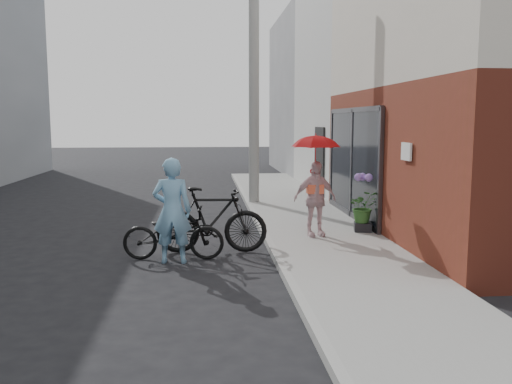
{
  "coord_description": "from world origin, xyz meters",
  "views": [
    {
      "loc": [
        -0.25,
        -8.68,
        2.34
      ],
      "look_at": [
        0.65,
        0.66,
        1.1
      ],
      "focal_mm": 38.0,
      "sensor_mm": 36.0,
      "label": 1
    }
  ],
  "objects": [
    {
      "name": "bike_right",
      "position": [
        -0.13,
        0.8,
        0.59
      ],
      "size": [
        1.99,
        0.66,
        1.18
      ],
      "primitive_type": "imported",
      "rotation": [
        0.0,
        0.0,
        1.52
      ],
      "color": "black",
      "rests_on": "ground"
    },
    {
      "name": "planter",
      "position": [
        2.93,
        1.82,
        0.21
      ],
      "size": [
        0.4,
        0.4,
        0.18
      ],
      "primitive_type": "cube",
      "rotation": [
        0.0,
        0.0,
        -0.21
      ],
      "color": "black",
      "rests_on": "sidewalk"
    },
    {
      "name": "utility_pole",
      "position": [
        1.1,
        6.0,
        3.5
      ],
      "size": [
        0.28,
        0.28,
        7.0
      ],
      "primitive_type": "cylinder",
      "color": "#9E9E99",
      "rests_on": "ground"
    },
    {
      "name": "ground",
      "position": [
        0.0,
        0.0,
        0.0
      ],
      "size": [
        80.0,
        80.0,
        0.0
      ],
      "primitive_type": "plane",
      "color": "black",
      "rests_on": "ground"
    },
    {
      "name": "sidewalk",
      "position": [
        2.1,
        2.0,
        0.06
      ],
      "size": [
        2.2,
        24.0,
        0.12
      ],
      "primitive_type": "cube",
      "color": "gray",
      "rests_on": "ground"
    },
    {
      "name": "parasol",
      "position": [
        1.86,
        1.47,
        1.96
      ],
      "size": [
        0.88,
        0.88,
        0.78
      ],
      "primitive_type": "imported",
      "color": "red",
      "rests_on": "kimono_woman"
    },
    {
      "name": "kimono_woman",
      "position": [
        1.86,
        1.47,
        0.85
      ],
      "size": [
        0.9,
        0.5,
        1.45
      ],
      "primitive_type": "imported",
      "rotation": [
        0.0,
        0.0,
        0.18
      ],
      "color": "beige",
      "rests_on": "sidewalk"
    },
    {
      "name": "east_building_far",
      "position": [
        7.2,
        16.0,
        3.5
      ],
      "size": [
        8.0,
        8.0,
        7.0
      ],
      "primitive_type": "cube",
      "color": "gray",
      "rests_on": "ground"
    },
    {
      "name": "potted_plant",
      "position": [
        2.93,
        1.82,
        0.62
      ],
      "size": [
        0.59,
        0.51,
        0.65
      ],
      "primitive_type": "imported",
      "color": "#2F5D25",
      "rests_on": "planter"
    },
    {
      "name": "curb",
      "position": [
        0.94,
        2.0,
        0.06
      ],
      "size": [
        0.12,
        24.0,
        0.12
      ],
      "primitive_type": "cube",
      "color": "#9E9E99",
      "rests_on": "ground"
    },
    {
      "name": "bike_left",
      "position": [
        -0.78,
        0.38,
        0.45
      ],
      "size": [
        1.75,
        0.73,
        0.9
      ],
      "primitive_type": "imported",
      "rotation": [
        0.0,
        0.0,
        1.49
      ],
      "color": "black",
      "rests_on": "ground"
    },
    {
      "name": "plaster_building",
      "position": [
        7.2,
        9.0,
        3.5
      ],
      "size": [
        8.0,
        6.0,
        7.0
      ],
      "primitive_type": "cube",
      "color": "silver",
      "rests_on": "ground"
    },
    {
      "name": "officer",
      "position": [
        -0.78,
        0.17,
        0.87
      ],
      "size": [
        0.66,
        0.46,
        1.75
      ],
      "primitive_type": "imported",
      "rotation": [
        0.0,
        0.0,
        3.08
      ],
      "color": "#74AACE",
      "rests_on": "ground"
    }
  ]
}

